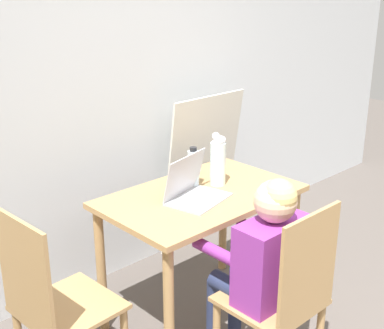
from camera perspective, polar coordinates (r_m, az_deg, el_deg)
name	(u,v)px	position (r m, az deg, el deg)	size (l,w,h in m)	color
wall_back	(86,83)	(3.10, -11.20, 8.56)	(6.40, 0.05, 2.50)	silver
dining_table	(201,213)	(2.84, 0.94, -5.24)	(1.03, 0.64, 0.75)	tan
chair_occupied	(283,299)	(2.48, 9.70, -13.92)	(0.40, 0.40, 0.92)	tan
chair_spare	(54,306)	(2.47, -14.50, -14.37)	(0.42, 0.42, 0.92)	tan
person_seated	(264,254)	(2.45, 7.71, -9.47)	(0.36, 0.43, 1.02)	purple
laptop	(193,189)	(2.71, 0.08, -2.65)	(0.36, 0.29, 0.23)	#B2B2B7
flower_vase	(218,159)	(2.87, 2.78, 0.55)	(0.09, 0.09, 0.29)	silver
water_bottle	(193,168)	(2.85, 0.14, -0.40)	(0.06, 0.06, 0.22)	silver
cardboard_panel	(202,172)	(3.66, 1.06, -0.85)	(0.62, 0.17, 1.09)	silver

